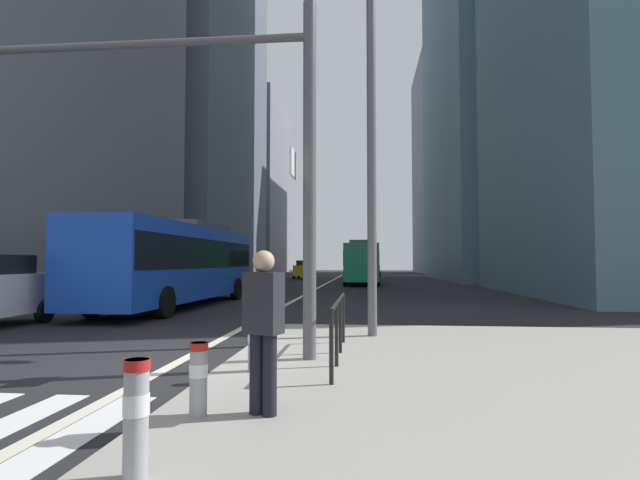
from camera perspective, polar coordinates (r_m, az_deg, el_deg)
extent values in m
plane|color=black|center=(28.74, -1.11, -6.09)|extent=(160.00, 160.00, 0.00)
cube|color=gray|center=(8.00, 22.30, -14.41)|extent=(9.00, 10.00, 0.15)
cube|color=silver|center=(5.63, -27.87, -20.23)|extent=(0.45, 3.20, 0.01)
cube|color=silver|center=(5.22, -18.94, -21.85)|extent=(0.45, 3.20, 0.01)
cube|color=silver|center=(4.95, -8.55, -23.08)|extent=(0.45, 3.20, 0.01)
cube|color=silver|center=(4.83, 2.84, -23.64)|extent=(0.45, 3.20, 0.01)
cube|color=beige|center=(38.68, 0.57, -5.19)|extent=(0.20, 80.00, 0.01)
cube|color=slate|center=(60.20, -14.55, 19.66)|extent=(11.69, 24.43, 48.97)
cube|color=gray|center=(81.12, -8.44, 6.10)|extent=(10.90, 17.81, 28.01)
cube|color=slate|center=(59.32, 19.97, 23.91)|extent=(12.55, 24.73, 56.18)
cube|color=slate|center=(82.56, 15.05, 8.27)|extent=(10.34, 22.61, 34.43)
cube|color=blue|center=(19.88, -16.24, -2.55)|extent=(2.78, 12.01, 2.75)
cube|color=black|center=(19.88, -16.22, -1.56)|extent=(2.81, 11.77, 1.10)
cube|color=#4C4C51|center=(21.59, -14.33, 1.48)|extent=(1.85, 4.34, 0.30)
cylinder|color=black|center=(15.94, -17.70, -6.95)|extent=(0.32, 1.01, 1.00)
cylinder|color=black|center=(17.06, -25.10, -6.53)|extent=(0.32, 1.01, 1.00)
cylinder|color=black|center=(23.11, -9.79, -5.65)|extent=(0.32, 1.01, 1.00)
cylinder|color=black|center=(23.90, -15.34, -5.50)|extent=(0.32, 1.01, 1.00)
cylinder|color=black|center=(16.26, -29.53, -7.28)|extent=(0.24, 0.65, 0.64)
cube|color=#198456|center=(39.69, 4.89, -2.63)|extent=(2.53, 11.42, 2.75)
cube|color=black|center=(39.70, 4.89, -2.14)|extent=(2.57, 11.19, 1.10)
cube|color=#4C4C51|center=(38.01, 4.87, -0.33)|extent=(1.76, 4.11, 0.30)
cylinder|color=black|center=(43.39, 3.34, -4.25)|extent=(0.30, 1.00, 1.00)
cylinder|color=black|center=(43.37, 6.52, -4.24)|extent=(0.30, 1.00, 1.00)
cylinder|color=black|center=(36.09, 2.95, -4.58)|extent=(0.30, 1.00, 1.00)
cylinder|color=black|center=(36.07, 6.78, -4.57)|extent=(0.30, 1.00, 1.00)
cube|color=gold|center=(52.25, -1.80, -3.57)|extent=(1.93, 4.38, 1.10)
cube|color=black|center=(52.39, -1.77, -2.69)|extent=(1.58, 2.39, 0.52)
cylinder|color=black|center=(50.67, -1.05, -4.23)|extent=(0.24, 0.65, 0.64)
cylinder|color=black|center=(50.97, -3.08, -4.21)|extent=(0.24, 0.65, 0.64)
cylinder|color=black|center=(53.58, -0.59, -4.14)|extent=(0.24, 0.65, 0.64)
cylinder|color=black|center=(53.86, -2.51, -4.13)|extent=(0.24, 0.65, 0.64)
cube|color=#232838|center=(60.07, 6.04, -3.44)|extent=(1.92, 4.21, 1.10)
cube|color=black|center=(59.91, 6.04, -2.66)|extent=(1.57, 2.29, 0.52)
cylinder|color=black|center=(61.46, 5.14, -3.94)|extent=(0.24, 0.65, 0.64)
cylinder|color=black|center=(61.54, 6.83, -3.93)|extent=(0.24, 0.65, 0.64)
cylinder|color=black|center=(58.64, 5.21, -4.00)|extent=(0.24, 0.65, 0.64)
cylinder|color=black|center=(58.72, 6.99, -3.99)|extent=(0.24, 0.65, 0.64)
cylinder|color=#515156|center=(8.20, -1.22, 7.30)|extent=(0.22, 0.22, 6.00)
cylinder|color=#515156|center=(9.73, -20.49, 20.63)|extent=(6.05, 0.14, 0.14)
cube|color=white|center=(8.10, -3.15, 8.88)|extent=(0.04, 0.60, 0.44)
cylinder|color=#56565B|center=(10.94, 6.05, 10.14)|extent=(0.20, 0.20, 8.00)
cylinder|color=#99999E|center=(4.05, -20.71, -18.96)|extent=(0.18, 0.18, 0.87)
cylinder|color=white|center=(4.03, -20.68, -17.54)|extent=(0.19, 0.19, 0.16)
cylinder|color=#B21E19|center=(3.96, -20.61, -13.48)|extent=(0.20, 0.20, 0.08)
cylinder|color=#99999E|center=(5.41, -14.02, -15.48)|extent=(0.18, 0.18, 0.75)
cylinder|color=white|center=(5.39, -14.01, -14.55)|extent=(0.19, 0.19, 0.14)
cylinder|color=#B21E19|center=(5.34, -13.98, -11.98)|extent=(0.20, 0.20, 0.08)
cylinder|color=#99999E|center=(7.35, -7.68, -11.95)|extent=(0.18, 0.18, 0.78)
cylinder|color=white|center=(7.33, -7.68, -11.23)|extent=(0.19, 0.19, 0.14)
cylinder|color=#B21E19|center=(7.30, -7.67, -9.23)|extent=(0.20, 0.20, 0.08)
cylinder|color=black|center=(6.50, 1.34, -12.46)|extent=(0.06, 0.06, 0.95)
cylinder|color=black|center=(7.60, 1.95, -11.03)|extent=(0.06, 0.06, 0.95)
cylinder|color=black|center=(8.70, 2.40, -9.96)|extent=(0.06, 0.06, 0.95)
cylinder|color=black|center=(9.80, 2.74, -9.13)|extent=(0.06, 0.06, 0.95)
cylinder|color=black|center=(8.10, 2.18, -7.13)|extent=(0.06, 3.34, 0.06)
cylinder|color=black|center=(5.36, -7.41, -15.19)|extent=(0.15, 0.15, 0.84)
cylinder|color=black|center=(5.27, -5.90, -15.40)|extent=(0.15, 0.15, 0.84)
cube|color=#232328|center=(5.20, -6.62, -7.31)|extent=(0.44, 0.36, 0.65)
sphere|color=tan|center=(5.18, -6.59, -2.48)|extent=(0.23, 0.23, 0.23)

